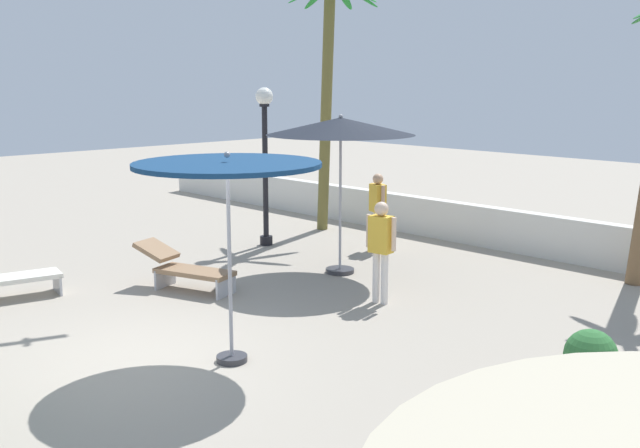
% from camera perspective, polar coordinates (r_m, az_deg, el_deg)
% --- Properties ---
extents(ground_plane, '(56.00, 56.00, 0.00)m').
position_cam_1_polar(ground_plane, '(10.15, -13.09, -10.17)').
color(ground_plane, '#9E9384').
extents(boundary_wall, '(25.20, 0.30, 0.89)m').
position_cam_1_polar(boundary_wall, '(16.35, 14.89, -0.56)').
color(boundary_wall, silver).
rests_on(boundary_wall, ground_plane).
extents(patio_umbrella_1, '(2.36, 2.36, 2.75)m').
position_cam_1_polar(patio_umbrella_1, '(9.34, -7.10, 3.83)').
color(patio_umbrella_1, '#333338').
rests_on(patio_umbrella_1, ground_plane).
extents(patio_umbrella_3, '(2.76, 2.76, 3.00)m').
position_cam_1_polar(patio_umbrella_3, '(13.78, 1.59, 7.38)').
color(patio_umbrella_3, '#333338').
rests_on(patio_umbrella_3, ground_plane).
extents(palm_tree_1, '(2.32, 2.26, 6.00)m').
position_cam_1_polar(palm_tree_1, '(17.81, 0.66, 11.25)').
color(palm_tree_1, brown).
rests_on(palm_tree_1, ground_plane).
extents(lamp_post_1, '(0.38, 0.38, 3.46)m').
position_cam_1_polar(lamp_post_1, '(16.29, -4.24, 5.95)').
color(lamp_post_1, black).
rests_on(lamp_post_1, ground_plane).
extents(lounge_chair_0, '(1.92, 1.11, 0.81)m').
position_cam_1_polar(lounge_chair_0, '(13.19, -10.37, -3.28)').
color(lounge_chair_0, '#B7B7BC').
rests_on(lounge_chair_0, ground_plane).
extents(lounge_chair_1, '(0.93, 1.94, 0.83)m').
position_cam_1_polar(lounge_chair_1, '(13.45, -23.23, -3.75)').
color(lounge_chair_1, '#B7B7BC').
rests_on(lounge_chair_1, ground_plane).
extents(guest_0, '(0.55, 0.29, 1.69)m').
position_cam_1_polar(guest_0, '(12.11, 4.69, -1.39)').
color(guest_0, silver).
rests_on(guest_0, ground_plane).
extents(guest_2, '(0.53, 0.35, 1.66)m').
position_cam_1_polar(guest_2, '(15.94, 4.44, 1.53)').
color(guest_2, silver).
rests_on(guest_2, ground_plane).
extents(planter, '(0.70, 0.70, 0.85)m').
position_cam_1_polar(planter, '(9.14, 19.95, -10.41)').
color(planter, brown).
rests_on(planter, ground_plane).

